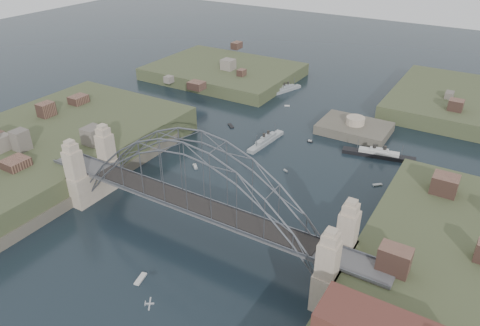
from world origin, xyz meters
name	(u,v)px	position (x,y,z in m)	size (l,w,h in m)	color
ground	(198,236)	(0.00, 0.00, 0.00)	(500.00, 500.00, 0.00)	black
bridge	(195,189)	(0.00, 0.00, 12.32)	(84.00, 13.80, 24.60)	#545457
shore_west	(31,163)	(-57.32, 0.00, 1.97)	(50.50, 90.00, 12.00)	#3E4729
headland_nw	(224,76)	(-55.00, 95.00, 0.50)	(60.00, 45.00, 9.00)	#3E4729
fort_island	(354,133)	(12.00, 70.00, -0.34)	(22.00, 16.00, 9.40)	#504A3E
naval_cruiser_near	(266,141)	(-8.85, 48.12, 0.81)	(3.74, 17.47, 5.20)	#999FA1
naval_cruiser_far	(286,89)	(-23.97, 93.11, 0.80)	(6.88, 15.01, 5.11)	#999FA1
ocean_liner	(378,154)	(23.64, 57.52, 0.79)	(21.02, 6.80, 5.12)	black
aeroplane	(149,304)	(7.93, -24.54, 5.69)	(1.87, 2.55, 0.43)	#ACAEB4
small_boat_a	(195,166)	(-18.84, 24.54, 0.28)	(2.71, 2.47, 1.43)	beige
small_boat_b	(286,171)	(4.04, 35.76, 0.15)	(1.62, 1.21, 0.45)	beige
small_boat_c	(141,279)	(-1.68, -16.86, 0.15)	(1.85, 3.53, 0.45)	beige
small_boat_d	(377,185)	(28.00, 41.72, 0.15)	(2.39, 2.33, 0.45)	beige
small_boat_e	(231,126)	(-24.98, 53.13, 0.15)	(3.51, 3.22, 0.45)	beige
small_boat_f	(310,141)	(2.60, 55.95, 0.30)	(1.72, 0.68, 1.43)	beige
small_boat_h	(287,106)	(-16.65, 79.12, 0.15)	(1.95, 1.47, 0.45)	beige
small_boat_i	(331,234)	(25.42, 15.01, 0.91)	(1.76, 2.17, 2.38)	beige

